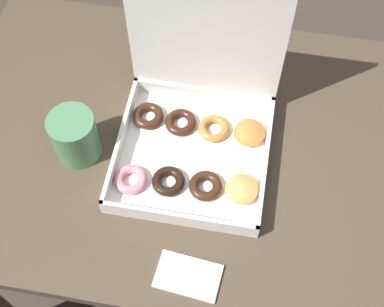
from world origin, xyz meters
The scene contains 5 objects.
ground_plane centered at (0.00, 0.00, 0.00)m, with size 8.00×8.00×0.00m, color #42382D.
dining_table centered at (0.00, 0.00, 0.63)m, with size 1.03×0.72×0.76m.
donut_box centered at (0.02, 0.01, 0.82)m, with size 0.31×0.31×0.33m.
coffee_mug centered at (-0.22, -0.06, 0.81)m, with size 0.09×0.09×0.11m.
paper_napkin centered at (0.05, -0.28, 0.76)m, with size 0.13×0.08×0.01m.
Camera 1 is at (0.11, -0.57, 1.72)m, focal length 50.00 mm.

